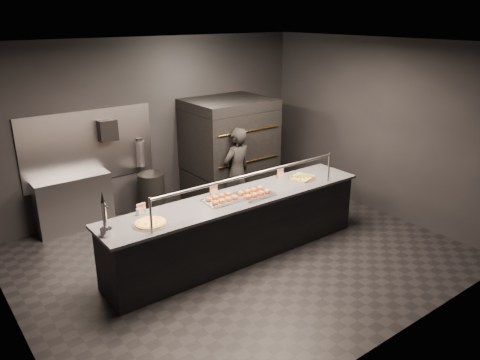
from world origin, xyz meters
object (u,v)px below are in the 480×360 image
(pizza_oven, at_px, (229,150))
(slider_tray_b, at_px, (254,193))
(service_counter, at_px, (239,226))
(fire_extinguisher, at_px, (140,153))
(square_pizza, at_px, (302,178))
(round_pizza, at_px, (151,223))
(prep_shelf, at_px, (74,203))
(beer_tap, at_px, (105,223))
(slider_tray_a, at_px, (222,199))
(worker, at_px, (237,172))
(trash_bin, at_px, (152,194))
(towel_dispenser, at_px, (107,130))

(pizza_oven, bearing_deg, slider_tray_b, -116.38)
(service_counter, relative_size, fire_extinguisher, 8.12)
(pizza_oven, bearing_deg, square_pizza, -88.35)
(round_pizza, bearing_deg, pizza_oven, 37.12)
(prep_shelf, height_order, beer_tap, beer_tap)
(prep_shelf, distance_m, fire_extinguisher, 1.39)
(beer_tap, relative_size, slider_tray_a, 1.08)
(round_pizza, bearing_deg, prep_shelf, 94.77)
(square_pizza, distance_m, worker, 1.27)
(pizza_oven, relative_size, round_pizza, 4.27)
(round_pizza, bearing_deg, slider_tray_a, 4.43)
(pizza_oven, xyz_separation_m, fire_extinguisher, (-1.55, 0.50, 0.09))
(fire_extinguisher, relative_size, slider_tray_b, 0.87)
(prep_shelf, relative_size, trash_bin, 1.58)
(trash_bin, bearing_deg, square_pizza, -52.62)
(towel_dispenser, xyz_separation_m, round_pizza, (-0.50, -2.46, -0.61))
(trash_bin, bearing_deg, service_counter, -81.14)
(service_counter, xyz_separation_m, worker, (0.87, 1.22, 0.32))
(pizza_oven, relative_size, trash_bin, 2.52)
(beer_tap, bearing_deg, service_counter, 0.87)
(towel_dispenser, xyz_separation_m, square_pizza, (2.15, -2.37, -0.61))
(square_pizza, height_order, worker, worker)
(slider_tray_a, distance_m, slider_tray_b, 0.50)
(trash_bin, height_order, worker, worker)
(towel_dispenser, relative_size, slider_tray_a, 0.68)
(beer_tap, bearing_deg, towel_dispenser, 66.54)
(fire_extinguisher, relative_size, square_pizza, 1.19)
(round_pizza, xyz_separation_m, slider_tray_a, (1.13, 0.09, 0.01))
(towel_dispenser, height_order, beer_tap, towel_dispenser)
(trash_bin, bearing_deg, prep_shelf, 169.79)
(fire_extinguisher, xyz_separation_m, trash_bin, (0.02, -0.31, -0.68))
(square_pizza, bearing_deg, slider_tray_a, -179.87)
(pizza_oven, distance_m, slider_tray_a, 2.39)
(round_pizza, bearing_deg, square_pizza, 1.96)
(fire_extinguisher, bearing_deg, pizza_oven, -17.89)
(pizza_oven, distance_m, trash_bin, 1.65)
(trash_bin, bearing_deg, slider_tray_a, -88.55)
(square_pizza, bearing_deg, service_counter, -178.97)
(service_counter, height_order, trash_bin, service_counter)
(fire_extinguisher, bearing_deg, round_pizza, -113.05)
(towel_dispenser, height_order, fire_extinguisher, towel_dispenser)
(round_pizza, distance_m, slider_tray_b, 1.62)
(prep_shelf, distance_m, towel_dispenser, 1.31)
(pizza_oven, bearing_deg, fire_extinguisher, 162.11)
(trash_bin, relative_size, worker, 0.49)
(towel_dispenser, bearing_deg, round_pizza, -101.51)
(service_counter, height_order, square_pizza, service_counter)
(towel_dispenser, height_order, trash_bin, towel_dispenser)
(slider_tray_b, bearing_deg, beer_tap, 178.78)
(prep_shelf, distance_m, square_pizza, 3.70)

